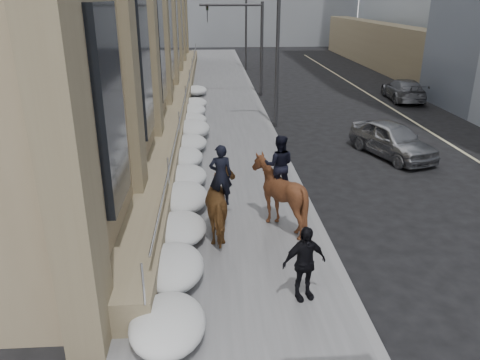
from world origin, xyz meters
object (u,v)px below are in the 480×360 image
object	(u,v)px
mounted_horse_left	(223,202)
mounted_horse_right	(279,190)
pedestrian	(304,263)
car_silver	(392,140)
car_grey	(403,90)

from	to	relation	value
mounted_horse_left	mounted_horse_right	size ratio (longest dim) A/B	0.96
mounted_horse_right	pedestrian	bearing A→B (deg)	99.71
mounted_horse_left	pedestrian	bearing A→B (deg)	112.80
pedestrian	car_silver	xyz separation A→B (m)	(5.67, 9.80, -0.26)
mounted_horse_left	car_grey	bearing A→B (deg)	-129.83
mounted_horse_left	mounted_horse_right	bearing A→B (deg)	-170.37
car_silver	mounted_horse_right	bearing A→B (deg)	-150.83
car_silver	car_grey	distance (m)	12.09
car_grey	car_silver	bearing A→B (deg)	71.56
mounted_horse_left	mounted_horse_right	world-z (taller)	mounted_horse_right
pedestrian	car_silver	distance (m)	11.32
mounted_horse_right	pedestrian	world-z (taller)	mounted_horse_right
pedestrian	car_grey	size ratio (longest dim) A/B	0.37
mounted_horse_left	mounted_horse_right	distance (m)	1.65
pedestrian	car_grey	distance (m)	23.38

